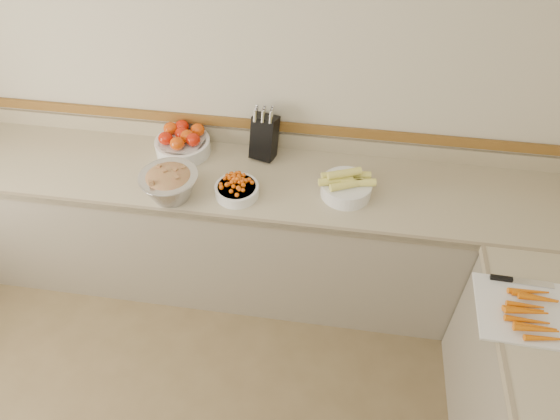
# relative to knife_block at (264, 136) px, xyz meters

# --- Properties ---
(back_wall) EXTENTS (4.00, 0.00, 4.00)m
(back_wall) POSITION_rel_knife_block_xyz_m (-0.18, 0.10, 0.27)
(back_wall) COLOR beige
(back_wall) RESTS_ON ground_plane
(counter_back) EXTENTS (4.00, 0.65, 1.08)m
(counter_back) POSITION_rel_knife_block_xyz_m (-0.18, -0.22, -0.58)
(counter_back) COLOR tan
(counter_back) RESTS_ON ground_plane
(knife_block) EXTENTS (0.17, 0.19, 0.33)m
(knife_block) POSITION_rel_knife_block_xyz_m (0.00, 0.00, 0.00)
(knife_block) COLOR black
(knife_block) RESTS_ON counter_back
(tomato_bowl) EXTENTS (0.32, 0.32, 0.16)m
(tomato_bowl) POSITION_rel_knife_block_xyz_m (-0.48, -0.04, -0.06)
(tomato_bowl) COLOR white
(tomato_bowl) RESTS_ON counter_back
(cherry_tomato_bowl) EXTENTS (0.24, 0.24, 0.13)m
(cherry_tomato_bowl) POSITION_rel_knife_block_xyz_m (-0.09, -0.36, -0.09)
(cherry_tomato_bowl) COLOR white
(cherry_tomato_bowl) RESTS_ON counter_back
(corn_bowl) EXTENTS (0.31, 0.28, 0.16)m
(corn_bowl) POSITION_rel_knife_block_xyz_m (0.49, -0.27, -0.07)
(corn_bowl) COLOR white
(corn_bowl) RESTS_ON counter_back
(rhubarb_bowl) EXTENTS (0.31, 0.31, 0.18)m
(rhubarb_bowl) POSITION_rel_knife_block_xyz_m (-0.44, -0.43, -0.04)
(rhubarb_bowl) COLOR #B2B2BA
(rhubarb_bowl) RESTS_ON counter_back
(cutting_board) EXTENTS (0.46, 0.37, 0.06)m
(cutting_board) POSITION_rel_knife_block_xyz_m (1.33, -0.93, -0.12)
(cutting_board) COLOR silver
(cutting_board) RESTS_ON counter_right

